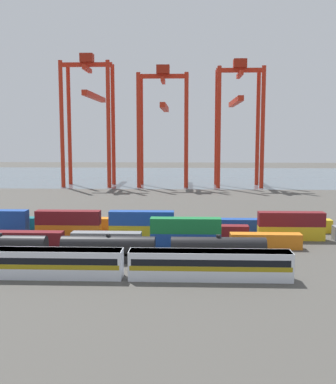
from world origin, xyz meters
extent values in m
plane|color=#4C4944|center=(0.00, 40.00, 0.00)|extent=(420.00, 420.00, 0.00)
cube|color=slate|center=(0.00, 140.12, 0.00)|extent=(400.00, 110.00, 0.01)
cube|color=silver|center=(-14.85, -20.05, 1.95)|extent=(21.82, 3.10, 3.90)
cube|color=#9E8414|center=(-14.85, -20.05, 1.85)|extent=(21.39, 3.14, 0.64)
cube|color=black|center=(-14.85, -20.05, 2.63)|extent=(20.95, 3.13, 0.90)
cube|color=slate|center=(-14.85, -20.05, 3.72)|extent=(21.60, 2.85, 0.36)
cube|color=silver|center=(7.87, -20.05, 1.95)|extent=(21.82, 3.10, 3.90)
cube|color=#9E8414|center=(7.87, -20.05, 1.85)|extent=(21.39, 3.14, 0.64)
cube|color=black|center=(7.87, -20.05, 2.63)|extent=(20.95, 3.13, 0.90)
cube|color=slate|center=(7.87, -20.05, 3.72)|extent=(21.60, 2.85, 0.36)
cube|color=#232326|center=(-24.04, -11.74, 0.55)|extent=(14.34, 2.50, 1.10)
cylinder|color=black|center=(-24.04, -11.74, 2.52)|extent=(14.34, 2.84, 2.84)
cylinder|color=black|center=(-24.04, -11.74, 4.12)|extent=(0.70, 0.70, 0.36)
cube|color=#232326|center=(-7.25, -11.74, 0.55)|extent=(14.34, 2.50, 1.10)
cylinder|color=black|center=(-7.25, -11.74, 2.52)|extent=(14.34, 2.84, 2.84)
cylinder|color=black|center=(-7.25, -11.74, 4.12)|extent=(0.70, 0.70, 0.36)
cube|color=#232326|center=(9.54, -11.74, 0.55)|extent=(14.34, 2.50, 1.10)
cylinder|color=black|center=(9.54, -11.74, 2.52)|extent=(14.34, 2.84, 2.84)
cylinder|color=black|center=(9.54, -11.74, 4.12)|extent=(0.70, 0.70, 0.36)
cube|color=maroon|center=(-22.84, -2.35, 1.30)|extent=(12.10, 2.44, 2.60)
cube|color=slate|center=(-9.14, -2.35, 1.30)|extent=(12.10, 2.44, 2.60)
cube|color=#1C4299|center=(4.55, -2.35, 1.30)|extent=(12.10, 2.44, 2.60)
cube|color=#197538|center=(4.55, -2.35, 3.90)|extent=(12.10, 2.44, 2.60)
cube|color=orange|center=(18.25, -2.35, 1.30)|extent=(12.10, 2.44, 2.60)
cube|color=orange|center=(-17.55, 4.58, 1.30)|extent=(12.10, 2.44, 2.60)
cube|color=maroon|center=(-17.55, 4.58, 3.90)|extent=(12.10, 2.44, 2.60)
cube|color=gold|center=(-3.68, 4.58, 1.30)|extent=(12.10, 2.44, 2.60)
cube|color=#1C4299|center=(-3.68, 4.58, 3.90)|extent=(12.10, 2.44, 2.60)
cube|color=maroon|center=(10.18, 4.58, 1.30)|extent=(12.10, 2.44, 2.60)
cube|color=gold|center=(24.05, 4.58, 1.30)|extent=(12.10, 2.44, 2.60)
cube|color=maroon|center=(24.05, 4.58, 3.90)|extent=(12.10, 2.44, 2.60)
cube|color=#146066|center=(-28.38, 11.51, 1.30)|extent=(12.10, 2.44, 2.60)
cube|color=orange|center=(-14.40, 11.51, 1.30)|extent=(12.10, 2.44, 2.60)
cube|color=silver|center=(-0.43, 11.51, 1.30)|extent=(6.04, 2.44, 2.60)
cube|color=#1C4299|center=(13.54, 11.51, 1.30)|extent=(12.10, 2.44, 2.60)
cube|color=gold|center=(27.51, 11.51, 1.30)|extent=(12.10, 2.44, 2.60)
cylinder|color=red|center=(-41.21, 90.36, 23.07)|extent=(1.50, 1.50, 46.15)
cylinder|color=red|center=(-23.95, 90.36, 23.07)|extent=(1.50, 1.50, 46.15)
cylinder|color=red|center=(-41.21, 101.32, 23.07)|extent=(1.50, 1.50, 46.15)
cylinder|color=red|center=(-23.95, 101.32, 23.07)|extent=(1.50, 1.50, 46.15)
cube|color=red|center=(-32.58, 95.84, 45.35)|extent=(18.85, 1.20, 1.60)
cube|color=red|center=(-32.58, 95.84, 43.75)|extent=(1.20, 12.57, 1.60)
cube|color=red|center=(-32.58, 109.70, 34.70)|extent=(2.00, 39.60, 2.00)
cube|color=maroon|center=(-32.58, 95.84, 47.75)|extent=(4.80, 4.00, 3.20)
cylinder|color=red|center=(-12.93, 90.75, 20.90)|extent=(1.50, 1.50, 41.80)
cylinder|color=red|center=(4.52, 90.75, 20.90)|extent=(1.50, 1.50, 41.80)
cylinder|color=red|center=(-12.93, 100.93, 20.90)|extent=(1.50, 1.50, 41.80)
cylinder|color=red|center=(4.52, 100.93, 20.90)|extent=(1.50, 1.50, 41.80)
cube|color=red|center=(-4.21, 95.84, 41.00)|extent=(19.05, 1.20, 1.60)
cube|color=red|center=(-4.21, 95.84, 39.40)|extent=(1.20, 11.79, 1.60)
cube|color=red|center=(-4.21, 107.95, 30.24)|extent=(2.00, 34.61, 2.00)
cube|color=maroon|center=(-4.21, 95.84, 43.40)|extent=(4.80, 4.00, 3.20)
cylinder|color=red|center=(16.26, 89.98, 21.91)|extent=(1.50, 1.50, 43.83)
cylinder|color=red|center=(32.07, 89.98, 21.91)|extent=(1.50, 1.50, 43.83)
cylinder|color=red|center=(16.26, 101.70, 21.91)|extent=(1.50, 1.50, 43.83)
cylinder|color=red|center=(32.07, 101.70, 21.91)|extent=(1.50, 1.50, 43.83)
cube|color=red|center=(24.17, 95.84, 43.03)|extent=(17.41, 1.20, 1.60)
cube|color=red|center=(24.17, 95.84, 41.43)|extent=(1.20, 13.32, 1.60)
cube|color=red|center=(24.17, 109.61, 32.51)|extent=(2.00, 39.35, 2.00)
cube|color=maroon|center=(24.17, 95.84, 45.43)|extent=(4.80, 4.00, 3.20)
camera|label=1|loc=(4.66, -81.31, 19.30)|focal=43.76mm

